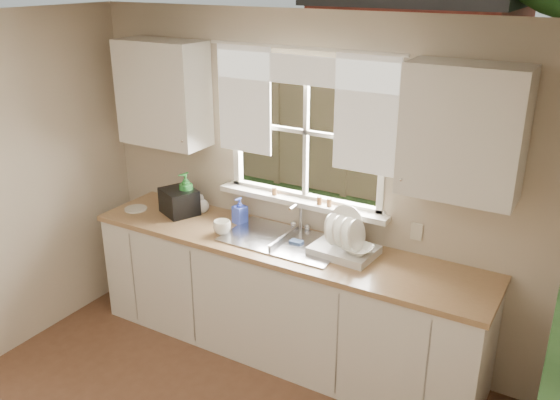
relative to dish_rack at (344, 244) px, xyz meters
The scene contains 19 objects.
room_walls 1.89m from the dish_rack, 104.14° to the right, with size 3.62×4.02×2.50m.
ceiling 2.36m from the dish_rack, 104.64° to the right, with size 3.60×4.00×0.02m, color silver.
window 0.72m from the dish_rack, 150.91° to the left, with size 1.38×0.16×1.06m.
curtains 1.07m from the dish_rack, 156.08° to the left, with size 1.50×0.03×0.81m.
base_cabinets 0.72m from the dish_rack, behind, with size 3.00×0.62×0.87m, color silver.
countertop 0.47m from the dish_rack, behind, with size 3.04×0.65×0.04m, color #A47D52.
upper_cabinet_left 1.83m from the dish_rack, behind, with size 0.70×0.33×0.80m, color silver.
upper_cabinet_right 1.11m from the dish_rack, ahead, with size 0.70×0.33×0.80m, color silver.
wall_outlet 0.50m from the dish_rack, 29.33° to the left, with size 0.08×0.01×0.12m, color beige.
sill_jars 0.48m from the dish_rack, 154.06° to the left, with size 0.50×0.04×0.06m.
sink 0.48m from the dish_rack, behind, with size 0.88×0.52×0.40m.
dish_rack is the anchor object (origin of this frame).
bowl 0.13m from the dish_rack, 21.94° to the right, with size 0.20×0.20×0.05m, color white.
soap_bottle_a 1.40m from the dish_rack, behind, with size 0.13×0.13×0.34m, color green.
soap_bottle_b 0.92m from the dish_rack, behind, with size 0.09×0.09×0.20m, color blue.
soap_bottle_c 1.31m from the dish_rack, behind, with size 0.12×0.12×0.15m, color beige.
saucer 1.81m from the dish_rack, behind, with size 0.18×0.18×0.01m, color silver.
cup 0.93m from the dish_rack, behind, with size 0.13×0.13×0.10m, color white.
black_appliance 1.44m from the dish_rack, behind, with size 0.28×0.24×0.20m, color black.
Camera 1 is at (1.94, -1.64, 2.75)m, focal length 38.00 mm.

